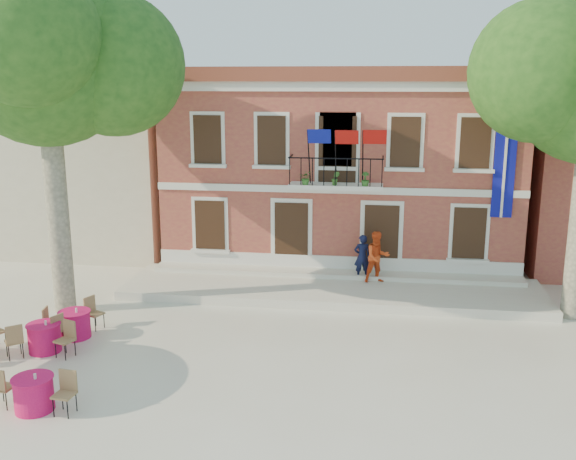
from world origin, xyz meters
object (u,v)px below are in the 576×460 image
Objects in this scene: pedestrian_orange at (377,257)px; cafe_table_2 at (44,336)px; plane_tree_west at (45,57)px; cafe_table_3 at (75,323)px; pedestrian_navy at (362,257)px; cafe_table_1 at (34,392)px.

pedestrian_orange reaches higher than cafe_table_2.
plane_tree_west is 5.38× the size of cafe_table_3.
cafe_table_2 is (0.95, -3.02, -7.27)m from plane_tree_west.
cafe_table_2 is at bearing 26.03° from pedestrian_navy.
pedestrian_orange reaches higher than cafe_table_3.
pedestrian_orange is at bearing 133.81° from pedestrian_navy.
plane_tree_west is at bearing 111.11° from cafe_table_1.
plane_tree_west is 7.66m from cafe_table_3.
cafe_table_3 is at bearing -56.79° from plane_tree_west.
pedestrian_navy is 9.69m from cafe_table_3.
cafe_table_2 and cafe_table_3 have the same top height.
pedestrian_orange is (9.64, 3.36, -6.51)m from plane_tree_west.
cafe_table_2 is at bearing -109.65° from cafe_table_3.
plane_tree_west reaches higher than cafe_table_3.
pedestrian_navy reaches higher than cafe_table_2.
cafe_table_3 is (-0.99, 3.97, 0.00)m from cafe_table_1.
pedestrian_orange is at bearing 32.82° from cafe_table_3.
cafe_table_1 is at bearing -68.89° from plane_tree_west.
pedestrian_navy is at bearing 39.45° from cafe_table_2.
pedestrian_orange is 0.96× the size of cafe_table_2.
pedestrian_navy is at bearing 125.25° from pedestrian_orange.
pedestrian_navy is 11.85m from cafe_table_1.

